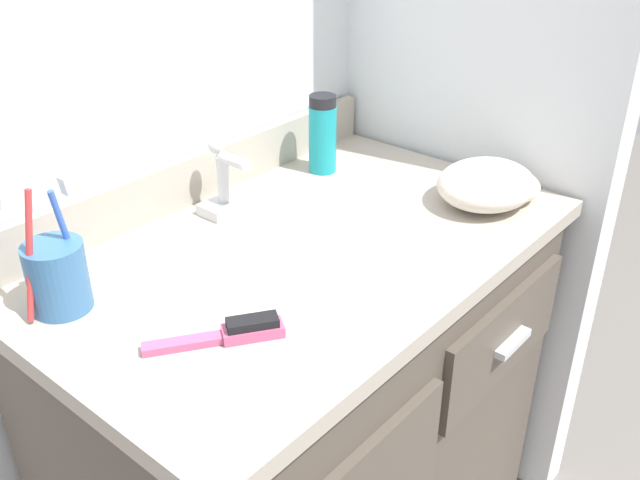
# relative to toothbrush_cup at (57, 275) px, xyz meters

# --- Properties ---
(vanity) EXTENTS (0.91, 0.57, 0.75)m
(vanity) POSITION_rel_toothbrush_cup_xyz_m (0.36, -0.15, -0.41)
(vanity) COLOR brown
(vanity) RESTS_ON ground_plane
(backsplash) EXTENTS (0.91, 0.02, 0.09)m
(backsplash) POSITION_rel_toothbrush_cup_xyz_m (0.36, 0.12, -0.01)
(backsplash) COLOR #B2A899
(backsplash) RESTS_ON vanity
(sink_faucet) EXTENTS (0.09, 0.09, 0.14)m
(sink_faucet) POSITION_rel_toothbrush_cup_xyz_m (0.36, 0.05, -0.01)
(sink_faucet) COLOR silver
(sink_faucet) RESTS_ON vanity
(toothbrush_cup) EXTENTS (0.11, 0.08, 0.20)m
(toothbrush_cup) POSITION_rel_toothbrush_cup_xyz_m (0.00, 0.00, 0.00)
(toothbrush_cup) COLOR teal
(toothbrush_cup) RESTS_ON vanity
(shaving_cream_can) EXTENTS (0.05, 0.05, 0.16)m
(shaving_cream_can) POSITION_rel_toothbrush_cup_xyz_m (0.61, 0.04, 0.02)
(shaving_cream_can) COLOR teal
(shaving_cream_can) RESTS_ON vanity
(hairbrush) EXTENTS (0.17, 0.13, 0.03)m
(hairbrush) POSITION_rel_toothbrush_cup_xyz_m (0.11, -0.24, -0.04)
(hairbrush) COLOR #C1517F
(hairbrush) RESTS_ON vanity
(hand_towel) EXTENTS (0.20, 0.17, 0.08)m
(hand_towel) POSITION_rel_toothbrush_cup_xyz_m (0.70, -0.29, -0.02)
(hand_towel) COLOR beige
(hand_towel) RESTS_ON vanity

